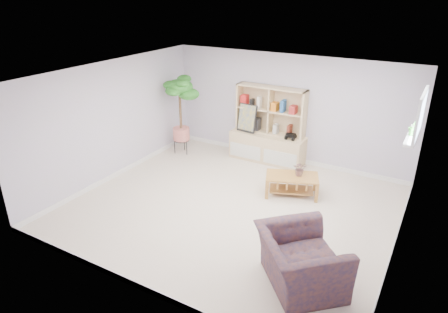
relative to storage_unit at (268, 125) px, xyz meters
The scene contains 14 objects.
floor 2.42m from the storage_unit, 81.57° to the right, with size 5.50×5.00×0.01m, color beige.
ceiling 2.74m from the storage_unit, 81.57° to the right, with size 5.50×5.00×0.01m, color white.
walls 2.29m from the storage_unit, 81.57° to the right, with size 5.51×5.01×2.40m.
baseboard 2.40m from the storage_unit, 81.57° to the right, with size 5.50×5.00×0.10m, color white, non-canonical shape.
window 3.66m from the storage_unit, 28.17° to the right, with size 0.10×0.98×0.68m, color silver, non-canonical shape.
window_sill 3.52m from the storage_unit, 28.65° to the right, with size 0.14×1.00×0.04m, color white.
storage_unit is the anchor object (origin of this frame).
poster 0.51m from the storage_unit, behind, with size 0.46×0.11×0.64m, color yellow, non-canonical shape.
toy_truck 0.58m from the storage_unit, ahead, with size 0.29×0.20×0.15m, color black, non-canonical shape.
coffee_table 1.79m from the storage_unit, 49.46° to the right, with size 0.98×0.53×0.40m, color #9C642D, non-canonical shape.
table_plant 1.71m from the storage_unit, 44.69° to the right, with size 0.25×0.22×0.28m, color #2D712A.
floor_tree 2.05m from the storage_unit, 162.90° to the right, with size 0.68×0.68×1.85m, color #25671E, non-canonical shape.
armchair 4.15m from the storage_unit, 59.76° to the right, with size 1.14×0.99×0.85m, color #1C2346.
sill_plant 3.58m from the storage_unit, 29.25° to the right, with size 0.14×0.12×0.26m, color #25671E.
Camera 1 is at (3.01, -5.55, 3.71)m, focal length 32.00 mm.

